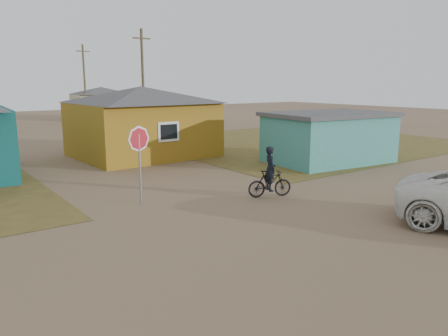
# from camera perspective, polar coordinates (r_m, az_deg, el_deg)

# --- Properties ---
(ground) EXTENTS (120.00, 120.00, 0.00)m
(ground) POSITION_cam_1_polar(r_m,az_deg,el_deg) (12.58, 7.52, -8.05)
(ground) COLOR brown
(grass_ne) EXTENTS (20.00, 18.00, 0.00)m
(grass_ne) POSITION_cam_1_polar(r_m,az_deg,el_deg) (31.26, 9.73, 3.42)
(grass_ne) COLOR brown
(grass_ne) RESTS_ON ground
(house_yellow) EXTENTS (7.72, 6.76, 3.90)m
(house_yellow) POSITION_cam_1_polar(r_m,az_deg,el_deg) (25.08, -10.64, 6.11)
(house_yellow) COLOR #906616
(house_yellow) RESTS_ON ground
(shed_turquoise) EXTENTS (6.71, 4.93, 2.60)m
(shed_turquoise) POSITION_cam_1_polar(r_m,az_deg,el_deg) (23.45, 13.52, 3.96)
(shed_turquoise) COLOR teal
(shed_turquoise) RESTS_ON ground
(house_beige_east) EXTENTS (6.95, 6.05, 3.60)m
(house_beige_east) POSITION_cam_1_polar(r_m,az_deg,el_deg) (51.92, -15.67, 8.23)
(house_beige_east) COLOR tan
(house_beige_east) RESTS_ON ground
(utility_pole_near) EXTENTS (1.40, 0.20, 8.00)m
(utility_pole_near) POSITION_cam_1_polar(r_m,az_deg,el_deg) (33.93, -10.54, 10.99)
(utility_pole_near) COLOR brown
(utility_pole_near) RESTS_ON ground
(utility_pole_far) EXTENTS (1.40, 0.20, 8.00)m
(utility_pole_far) POSITION_cam_1_polar(r_m,az_deg,el_deg) (49.15, -17.74, 10.64)
(utility_pole_far) COLOR brown
(utility_pole_far) RESTS_ON ground
(stop_sign) EXTENTS (0.87, 0.18, 2.69)m
(stop_sign) POSITION_cam_1_polar(r_m,az_deg,el_deg) (15.00, -11.02, 2.67)
(stop_sign) COLOR gray
(stop_sign) RESTS_ON ground
(cyclist) EXTENTS (1.70, 1.04, 1.86)m
(cyclist) POSITION_cam_1_polar(r_m,az_deg,el_deg) (15.93, 6.02, -1.39)
(cyclist) COLOR black
(cyclist) RESTS_ON ground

